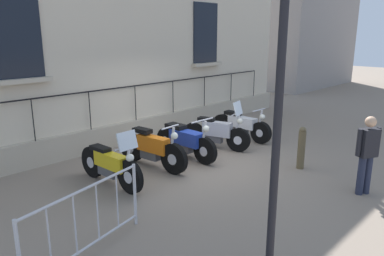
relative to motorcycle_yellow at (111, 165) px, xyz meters
name	(u,v)px	position (x,y,z in m)	size (l,w,h in m)	color
ground_plane	(198,161)	(0.30, 2.33, -0.43)	(60.00, 60.00, 0.00)	gray
building_facade	(123,12)	(-2.56, 2.33, 3.18)	(0.82, 13.95, 7.42)	beige
motorcycle_yellow	(111,165)	(0.00, 0.00, 0.00)	(1.98, 0.53, 1.25)	black
motorcycle_orange	(152,149)	(-0.18, 1.27, 0.01)	(2.08, 0.54, 1.09)	black
motorcycle_blue	(185,141)	(-0.09, 2.27, 0.00)	(2.00, 0.74, 1.09)	black
motorcycle_silver	(217,132)	(-0.04, 3.42, 0.02)	(1.91, 0.76, 1.35)	black
motorcycle_white	(241,126)	(-0.14, 4.67, -0.04)	(2.07, 0.59, 0.98)	black
crowd_barrier	(87,219)	(1.90, -1.67, 0.13)	(0.53, 2.08, 1.05)	#B7B7BF
bollard	(301,148)	(2.36, 3.61, 0.07)	(0.17, 0.17, 1.00)	brown
pedestrian_standing	(367,151)	(3.93, 3.17, 0.44)	(0.36, 0.48, 1.56)	#23283D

